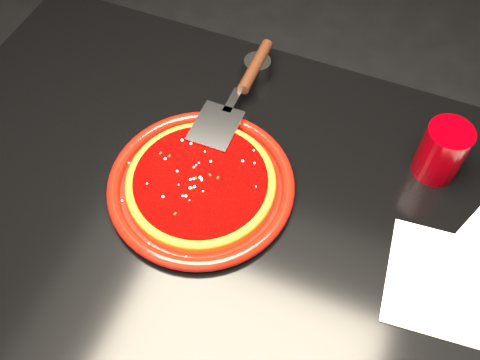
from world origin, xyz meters
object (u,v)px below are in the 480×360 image
at_px(table, 230,294).
at_px(pizza_server, 238,93).
at_px(plate, 201,185).
at_px(cup, 442,151).
at_px(ramekin, 257,68).

bearing_deg(table, pizza_server, 107.36).
xyz_separation_m(table, plate, (-0.06, 0.02, 0.39)).
bearing_deg(cup, plate, -151.99).
distance_m(table, ramekin, 0.51).
distance_m(plate, ramekin, 0.29).
height_order(table, cup, cup).
bearing_deg(pizza_server, plate, -86.99).
relative_size(pizza_server, cup, 3.08).
relative_size(plate, cup, 3.00).
bearing_deg(plate, table, -23.36).
height_order(table, plate, plate).
bearing_deg(plate, pizza_server, 93.56).
bearing_deg(ramekin, pizza_server, -91.59).
bearing_deg(pizza_server, cup, -1.01).
relative_size(table, pizza_server, 3.62).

